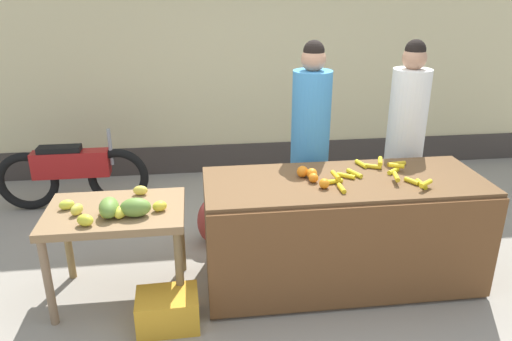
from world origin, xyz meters
TOP-DOWN VIEW (x-y plane):
  - ground_plane at (0.00, 0.00)m, footprint 24.00×24.00m
  - market_wall_back at (0.00, 2.70)m, footprint 8.69×0.23m
  - fruit_stall_counter at (0.51, -0.01)m, footprint 2.18×0.85m
  - side_table_wooden at (-1.25, 0.00)m, footprint 1.02×0.70m
  - banana_bunch_pile at (0.77, 0.02)m, footprint 0.77×0.66m
  - orange_pile at (0.24, 0.01)m, footprint 0.20×0.32m
  - mango_papaya_pile at (-1.22, -0.11)m, footprint 0.81×0.58m
  - vendor_woman_blue_shirt at (0.38, 0.66)m, footprint 0.34×0.34m
  - vendor_woman_white_shirt at (1.27, 0.67)m, footprint 0.34×0.34m
  - parked_motorcycle at (-1.97, 1.72)m, footprint 1.60×0.18m
  - produce_crate at (-0.89, -0.43)m, footprint 0.45×0.33m
  - produce_sack at (-0.49, 0.75)m, footprint 0.46×0.47m

SIDE VIEW (x-z plane):
  - ground_plane at x=0.00m, z-range 0.00..0.00m
  - produce_crate at x=-0.89m, z-range 0.00..0.26m
  - produce_sack at x=-0.49m, z-range 0.00..0.46m
  - parked_motorcycle at x=-1.97m, z-range -0.04..0.84m
  - fruit_stall_counter at x=0.51m, z-range 0.00..0.90m
  - side_table_wooden at x=-1.25m, z-range 0.28..1.03m
  - mango_papaya_pile at x=-1.22m, z-range 0.74..0.88m
  - banana_bunch_pile at x=0.77m, z-range 0.89..0.96m
  - orange_pile at x=0.24m, z-range 0.90..0.99m
  - vendor_woman_white_shirt at x=1.27m, z-range 0.01..1.88m
  - vendor_woman_blue_shirt at x=0.38m, z-range 0.01..1.89m
  - market_wall_back at x=0.00m, z-range -0.03..3.38m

